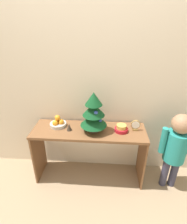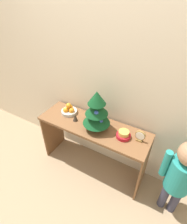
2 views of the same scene
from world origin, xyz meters
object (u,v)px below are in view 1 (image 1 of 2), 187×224
(mini_tree, at_px, (94,113))
(figurine, at_px, (69,127))
(desk_clock, at_px, (135,125))
(singing_bowl, at_px, (121,129))
(fruit_bowl, at_px, (58,123))
(child_figure, at_px, (176,145))

(mini_tree, height_order, figurine, mini_tree)
(mini_tree, distance_m, desk_clock, 0.50)
(figurine, bearing_deg, singing_bowl, 2.18)
(mini_tree, xyz_separation_m, fruit_bowl, (-0.43, 0.08, -0.19))
(fruit_bowl, distance_m, singing_bowl, 0.74)
(mini_tree, bearing_deg, singing_bowl, 3.38)
(mini_tree, distance_m, singing_bowl, 0.37)
(fruit_bowl, xyz_separation_m, child_figure, (1.34, -0.14, -0.14))
(singing_bowl, bearing_deg, fruit_bowl, 175.22)
(child_figure, bearing_deg, fruit_bowl, 174.16)
(mini_tree, height_order, singing_bowl, mini_tree)
(desk_clock, distance_m, figurine, 0.75)
(mini_tree, relative_size, desk_clock, 3.67)
(mini_tree, relative_size, fruit_bowl, 2.41)
(singing_bowl, height_order, child_figure, child_figure)
(fruit_bowl, bearing_deg, child_figure, -5.84)
(mini_tree, bearing_deg, child_figure, -3.59)
(desk_clock, xyz_separation_m, child_figure, (0.45, -0.11, -0.16))
(mini_tree, distance_m, fruit_bowl, 0.47)
(figurine, xyz_separation_m, child_figure, (1.19, -0.05, -0.14))
(singing_bowl, xyz_separation_m, child_figure, (0.60, -0.08, -0.13))
(singing_bowl, relative_size, child_figure, 0.15)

